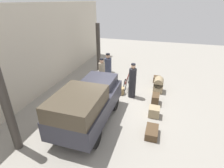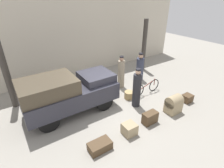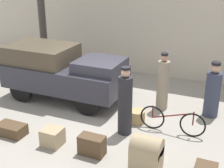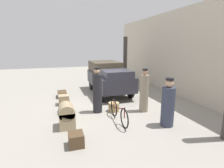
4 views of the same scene
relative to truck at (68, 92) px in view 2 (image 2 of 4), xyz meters
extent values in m
plane|color=gray|center=(1.74, -0.61, -0.97)|extent=(30.00, 30.00, 0.00)
cube|color=beige|center=(1.74, 3.46, 1.28)|extent=(16.00, 0.15, 4.50)
cylinder|color=#38332D|center=(-1.91, 1.78, 0.64)|extent=(0.28, 0.28, 3.23)
cylinder|color=#38332D|center=(5.87, 1.78, 0.64)|extent=(0.28, 0.28, 3.23)
cylinder|color=black|center=(1.31, 0.78, -0.58)|extent=(0.79, 0.12, 0.79)
cylinder|color=black|center=(1.31, -0.78, -0.58)|extent=(0.79, 0.12, 0.79)
cylinder|color=black|center=(-1.07, 0.78, -0.58)|extent=(0.79, 0.12, 0.79)
cylinder|color=black|center=(-1.07, -0.78, -0.58)|extent=(0.79, 0.12, 0.79)
cube|color=#2D2D38|center=(0.12, 0.00, -0.19)|extent=(3.85, 1.72, 0.73)
cube|color=#473D2D|center=(-0.75, 0.00, 0.46)|extent=(2.12, 1.58, 0.57)
cube|color=#2D2D38|center=(1.37, 0.00, 0.34)|extent=(1.35, 1.34, 0.33)
torus|color=black|center=(4.33, -0.76, -0.64)|extent=(0.67, 0.04, 0.67)
torus|color=black|center=(3.27, -0.76, -0.64)|extent=(0.67, 0.04, 0.67)
cylinder|color=#591914|center=(3.80, -0.76, -0.48)|extent=(1.07, 0.04, 0.36)
cylinder|color=#591914|center=(3.27, -0.76, -0.47)|extent=(0.04, 0.04, 0.34)
cylinder|color=#591914|center=(4.33, -0.76, -0.45)|extent=(0.04, 0.04, 0.37)
cylinder|color=tan|center=(2.79, -0.61, -0.79)|extent=(0.44, 0.44, 0.36)
cylinder|color=#33384C|center=(4.60, 0.67, -0.31)|extent=(0.43, 0.43, 1.32)
sphere|color=tan|center=(4.60, 0.67, 0.48)|extent=(0.27, 0.27, 0.27)
cylinder|color=black|center=(4.60, 0.67, 0.62)|extent=(0.25, 0.25, 0.07)
cylinder|color=gray|center=(3.17, 0.55, -0.22)|extent=(0.35, 0.35, 1.51)
sphere|color=tan|center=(3.17, 0.55, 0.64)|extent=(0.22, 0.22, 0.22)
cylinder|color=black|center=(3.17, 0.55, 0.75)|extent=(0.21, 0.21, 0.06)
cylinder|color=#232328|center=(2.68, -1.26, -0.19)|extent=(0.37, 0.37, 1.56)
sphere|color=tan|center=(2.68, -1.26, 0.70)|extent=(0.23, 0.23, 0.23)
cylinder|color=black|center=(2.68, -1.26, 0.82)|extent=(0.22, 0.22, 0.06)
cube|color=#4C3823|center=(4.90, -2.38, -0.79)|extent=(0.44, 0.39, 0.36)
cube|color=#4C3823|center=(0.03, -2.55, -0.83)|extent=(0.75, 0.45, 0.29)
cube|color=#4C3823|center=(2.35, -2.49, -0.74)|extent=(0.61, 0.34, 0.47)
cube|color=#9E8966|center=(3.68, -2.53, -0.70)|extent=(0.64, 0.50, 0.55)
cylinder|color=#9E8966|center=(3.68, -2.53, -0.42)|extent=(0.64, 0.50, 0.50)
cube|color=#9E8966|center=(1.28, -2.52, -0.76)|extent=(0.47, 0.46, 0.43)
camera|label=1|loc=(-5.26, -2.61, 3.63)|focal=28.00mm
camera|label=2|loc=(-1.94, -6.19, 3.65)|focal=28.00mm
camera|label=3|loc=(5.28, -7.97, 3.23)|focal=50.00mm
camera|label=4|loc=(9.23, -2.77, 1.66)|focal=28.00mm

